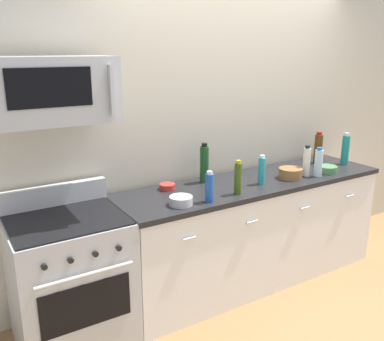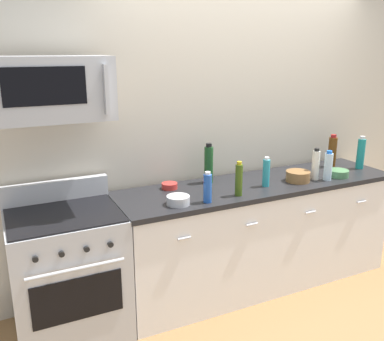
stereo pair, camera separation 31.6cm
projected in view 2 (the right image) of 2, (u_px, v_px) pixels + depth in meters
name	position (u px, v px, depth m)	size (l,w,h in m)	color
ground_plane	(255.00, 281.00, 3.79)	(6.63, 6.63, 0.00)	olive
back_wall	(236.00, 124.00, 3.77)	(5.52, 0.10, 2.70)	beige
counter_unit	(258.00, 233.00, 3.66)	(2.43, 0.66, 0.92)	white
range_oven	(69.00, 273.00, 3.00)	(0.76, 0.69, 1.07)	#B7BABF
microwave	(51.00, 89.00, 2.68)	(0.74, 0.44, 0.40)	#B7BABF
bottle_olive_oil	(239.00, 179.00, 3.19)	(0.06, 0.06, 0.27)	#385114
bottle_vinegar_white	(316.00, 165.00, 3.58)	(0.06, 0.06, 0.27)	silver
bottle_sparkling_teal	(361.00, 153.00, 3.91)	(0.07, 0.07, 0.30)	#197F7A
bottle_dish_soap	(266.00, 172.00, 3.41)	(0.06, 0.06, 0.24)	teal
bottle_wine_green	(209.00, 164.00, 3.50)	(0.07, 0.07, 0.33)	#19471E
bottle_water_clear	(328.00, 166.00, 3.57)	(0.07, 0.07, 0.26)	silver
bottle_wine_amber	(332.00, 151.00, 3.99)	(0.08, 0.08, 0.30)	#59330F
bottle_soda_blue	(208.00, 188.00, 3.06)	(0.06, 0.06, 0.23)	#1E4CA5
bowl_wooden_salad	(298.00, 176.00, 3.56)	(0.20, 0.20, 0.09)	brown
bowl_green_glaze	(338.00, 173.00, 3.69)	(0.17, 0.17, 0.06)	#477A4C
bowl_steel_prep	(178.00, 200.00, 3.03)	(0.17, 0.17, 0.06)	#B2B5BA
bowl_red_small	(170.00, 186.00, 3.38)	(0.13, 0.13, 0.05)	#B72D28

